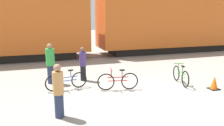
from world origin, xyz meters
name	(u,v)px	position (x,y,z in m)	size (l,w,h in m)	color
ground_plane	(151,98)	(0.00, 0.00, 0.00)	(80.00, 80.00, 0.00)	gray
freight_train	(93,15)	(0.00, 9.25, 3.00)	(25.13, 2.96, 5.68)	black
rail_near	(96,57)	(0.00, 8.53, 0.01)	(37.13, 0.07, 0.01)	#4C4238
rail_far	(92,54)	(0.00, 9.97, 0.01)	(37.13, 0.07, 0.01)	#4C4238
bicycle_maroon	(118,81)	(-0.87, 1.25, 0.37)	(1.66, 0.46, 0.87)	black
bicycle_blue	(67,81)	(-2.85, 1.95, 0.36)	(1.73, 0.46, 0.84)	black
bicycle_green	(181,75)	(2.05, 1.19, 0.38)	(0.50, 1.69, 0.88)	black
person_in_purple	(83,64)	(-1.97, 3.01, 0.80)	(0.31, 0.31, 1.58)	black
person_in_tan	(58,91)	(-3.35, -0.54, 0.82)	(0.32, 0.32, 1.62)	#283351
person_in_green	(51,64)	(-3.41, 3.03, 0.89)	(0.38, 0.38, 1.79)	#283351
traffic_cone	(214,83)	(2.92, 0.11, 0.25)	(0.40, 0.40, 0.55)	black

